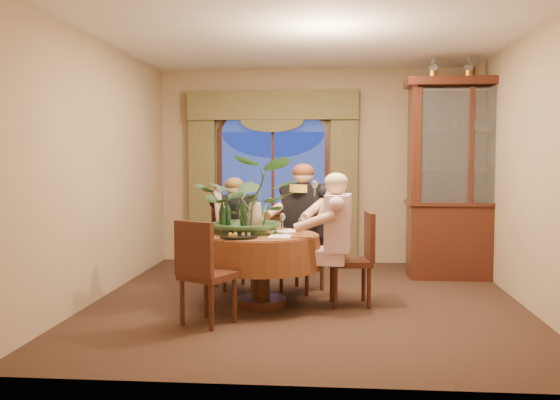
# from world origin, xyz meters

# --- Properties ---
(floor) EXTENTS (5.00, 5.00, 0.00)m
(floor) POSITION_xyz_m (0.00, 0.00, 0.00)
(floor) COLOR black
(floor) RESTS_ON ground
(wall_back) EXTENTS (4.50, 0.00, 4.50)m
(wall_back) POSITION_xyz_m (0.00, 2.50, 1.40)
(wall_back) COLOR #977D5C
(wall_back) RESTS_ON ground
(wall_right) EXTENTS (0.00, 5.00, 5.00)m
(wall_right) POSITION_xyz_m (2.25, 0.00, 1.40)
(wall_right) COLOR #977D5C
(wall_right) RESTS_ON ground
(ceiling) EXTENTS (5.00, 5.00, 0.00)m
(ceiling) POSITION_xyz_m (0.00, 0.00, 2.80)
(ceiling) COLOR white
(ceiling) RESTS_ON wall_back
(window) EXTENTS (1.62, 0.10, 1.32)m
(window) POSITION_xyz_m (-0.60, 2.43, 1.30)
(window) COLOR navy
(window) RESTS_ON wall_back
(arched_transom) EXTENTS (1.60, 0.06, 0.44)m
(arched_transom) POSITION_xyz_m (-0.60, 2.43, 2.08)
(arched_transom) COLOR navy
(arched_transom) RESTS_ON wall_back
(drapery_left) EXTENTS (0.38, 0.14, 2.32)m
(drapery_left) POSITION_xyz_m (-1.63, 2.38, 1.18)
(drapery_left) COLOR #4C4522
(drapery_left) RESTS_ON floor
(drapery_right) EXTENTS (0.38, 0.14, 2.32)m
(drapery_right) POSITION_xyz_m (0.43, 2.38, 1.18)
(drapery_right) COLOR #4C4522
(drapery_right) RESTS_ON floor
(swag_valance) EXTENTS (2.45, 0.16, 0.42)m
(swag_valance) POSITION_xyz_m (-0.60, 2.35, 2.28)
(swag_valance) COLOR #4C4522
(swag_valance) RESTS_ON wall_back
(dining_table) EXTENTS (1.64, 1.64, 0.75)m
(dining_table) POSITION_xyz_m (-0.47, -0.25, 0.38)
(dining_table) COLOR maroon
(dining_table) RESTS_ON floor
(china_cabinet) EXTENTS (1.55, 0.61, 2.52)m
(china_cabinet) POSITION_xyz_m (1.96, 1.46, 1.26)
(china_cabinet) COLOR black
(china_cabinet) RESTS_ON floor
(oil_lamp_left) EXTENTS (0.11, 0.11, 0.34)m
(oil_lamp_left) POSITION_xyz_m (1.52, 1.46, 2.69)
(oil_lamp_left) COLOR #A5722D
(oil_lamp_left) RESTS_ON china_cabinet
(oil_lamp_center) EXTENTS (0.11, 0.11, 0.34)m
(oil_lamp_center) POSITION_xyz_m (1.96, 1.46, 2.69)
(oil_lamp_center) COLOR #A5722D
(oil_lamp_center) RESTS_ON china_cabinet
(oil_lamp_right) EXTENTS (0.11, 0.11, 0.34)m
(oil_lamp_right) POSITION_xyz_m (2.40, 1.46, 2.69)
(oil_lamp_right) COLOR #A5722D
(oil_lamp_right) RESTS_ON china_cabinet
(chair_right) EXTENTS (0.46, 0.46, 0.96)m
(chair_right) POSITION_xyz_m (0.46, -0.15, 0.48)
(chair_right) COLOR black
(chair_right) RESTS_ON floor
(chair_back_right) EXTENTS (0.57, 0.57, 0.96)m
(chair_back_right) POSITION_xyz_m (-0.08, 0.47, 0.48)
(chair_back_right) COLOR black
(chair_back_right) RESTS_ON floor
(chair_back) EXTENTS (0.56, 0.56, 0.96)m
(chair_back) POSITION_xyz_m (-0.88, 0.57, 0.48)
(chair_back) COLOR black
(chair_back) RESTS_ON floor
(chair_front_left) EXTENTS (0.57, 0.57, 0.96)m
(chair_front_left) POSITION_xyz_m (-0.86, -1.00, 0.48)
(chair_front_left) COLOR black
(chair_front_left) RESTS_ON floor
(person_pink) EXTENTS (0.49, 0.53, 1.39)m
(person_pink) POSITION_xyz_m (0.33, -0.32, 0.69)
(person_pink) COLOR #D2A4AD
(person_pink) RESTS_ON floor
(person_back) EXTENTS (0.61, 0.60, 1.31)m
(person_back) POSITION_xyz_m (-0.87, 0.52, 0.65)
(person_back) COLOR black
(person_back) RESTS_ON floor
(person_scarf) EXTENTS (0.69, 0.67, 1.47)m
(person_scarf) POSITION_xyz_m (-0.06, 0.53, 0.73)
(person_scarf) COLOR black
(person_scarf) RESTS_ON floor
(stoneware_vase) EXTENTS (0.17, 0.17, 0.31)m
(stoneware_vase) POSITION_xyz_m (-0.54, -0.12, 0.91)
(stoneware_vase) COLOR #9F7E62
(stoneware_vase) RESTS_ON dining_table
(centerpiece_plant) EXTENTS (1.09, 1.21, 0.94)m
(centerpiece_plant) POSITION_xyz_m (-0.59, -0.14, 1.42)
(centerpiece_plant) COLOR #33562F
(centerpiece_plant) RESTS_ON dining_table
(olive_bowl) EXTENTS (0.17, 0.17, 0.05)m
(olive_bowl) POSITION_xyz_m (-0.39, -0.31, 0.78)
(olive_bowl) COLOR #576136
(olive_bowl) RESTS_ON dining_table
(cheese_platter) EXTENTS (0.37, 0.37, 0.02)m
(cheese_platter) POSITION_xyz_m (-0.64, -0.60, 0.76)
(cheese_platter) COLOR black
(cheese_platter) RESTS_ON dining_table
(wine_bottle_0) EXTENTS (0.07, 0.07, 0.33)m
(wine_bottle_0) POSITION_xyz_m (-0.81, -0.27, 0.92)
(wine_bottle_0) COLOR black
(wine_bottle_0) RESTS_ON dining_table
(wine_bottle_1) EXTENTS (0.07, 0.07, 0.33)m
(wine_bottle_1) POSITION_xyz_m (-0.85, -0.35, 0.92)
(wine_bottle_1) COLOR black
(wine_bottle_1) RESTS_ON dining_table
(wine_bottle_2) EXTENTS (0.07, 0.07, 0.33)m
(wine_bottle_2) POSITION_xyz_m (-0.64, -0.30, 0.92)
(wine_bottle_2) COLOR black
(wine_bottle_2) RESTS_ON dining_table
(wine_bottle_3) EXTENTS (0.07, 0.07, 0.33)m
(wine_bottle_3) POSITION_xyz_m (-0.88, -0.16, 0.92)
(wine_bottle_3) COLOR tan
(wine_bottle_3) RESTS_ON dining_table
(tasting_paper_0) EXTENTS (0.21, 0.30, 0.00)m
(tasting_paper_0) POSITION_xyz_m (-0.25, -0.46, 0.75)
(tasting_paper_0) COLOR white
(tasting_paper_0) RESTS_ON dining_table
(tasting_paper_1) EXTENTS (0.35, 0.37, 0.00)m
(tasting_paper_1) POSITION_xyz_m (-0.21, -0.04, 0.75)
(tasting_paper_1) COLOR white
(tasting_paper_1) RESTS_ON dining_table
(wine_glass_person_pink) EXTENTS (0.07, 0.07, 0.18)m
(wine_glass_person_pink) POSITION_xyz_m (-0.04, -0.28, 0.84)
(wine_glass_person_pink) COLOR silver
(wine_glass_person_pink) RESTS_ON dining_table
(wine_glass_person_back) EXTENTS (0.07, 0.07, 0.18)m
(wine_glass_person_back) POSITION_xyz_m (-0.66, 0.12, 0.84)
(wine_glass_person_back) COLOR silver
(wine_glass_person_back) RESTS_ON dining_table
(wine_glass_person_scarf) EXTENTS (0.07, 0.07, 0.18)m
(wine_glass_person_scarf) POSITION_xyz_m (-0.27, 0.12, 0.84)
(wine_glass_person_scarf) COLOR silver
(wine_glass_person_scarf) RESTS_ON dining_table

